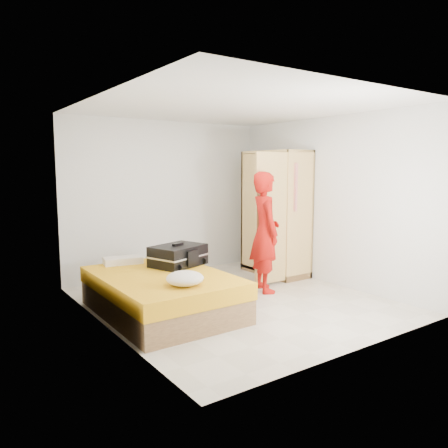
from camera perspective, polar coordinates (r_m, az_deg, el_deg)
room at (r=5.82m, az=1.62°, el=2.28°), size 4.00×4.02×2.60m
bed at (r=5.58m, az=-8.05°, el=-8.98°), size 1.42×2.02×0.50m
wardrobe at (r=7.42m, az=6.70°, el=0.97°), size 1.17×1.20×2.10m
person at (r=6.42m, az=5.39°, el=-1.05°), size 0.62×0.75×1.76m
suitcase at (r=5.94m, az=-5.99°, el=-4.12°), size 0.84×0.72×0.31m
round_cushion at (r=4.95m, az=-5.13°, el=-7.09°), size 0.42×0.42×0.16m
pillow at (r=6.19m, az=-13.06°, el=-4.65°), size 0.55×0.35×0.09m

